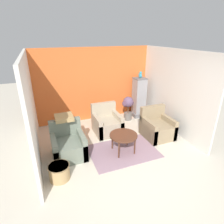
# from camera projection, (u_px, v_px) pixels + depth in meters

# --- Properties ---
(ground_plane) EXTENTS (20.00, 20.00, 0.00)m
(ground_plane) POSITION_uv_depth(u_px,v_px,m) (139.00, 175.00, 4.01)
(ground_plane) COLOR beige
(ground_plane) RESTS_ON ground
(wall_back_accent) EXTENTS (4.00, 0.06, 2.43)m
(wall_back_accent) POSITION_uv_depth(u_px,v_px,m) (94.00, 85.00, 6.32)
(wall_back_accent) COLOR orange
(wall_back_accent) RESTS_ON ground_plane
(wall_left) EXTENTS (0.06, 3.21, 2.43)m
(wall_left) POSITION_uv_depth(u_px,v_px,m) (31.00, 110.00, 4.25)
(wall_left) COLOR silver
(wall_left) RESTS_ON ground_plane
(wall_right) EXTENTS (0.06, 3.21, 2.43)m
(wall_right) POSITION_uv_depth(u_px,v_px,m) (173.00, 91.00, 5.58)
(wall_right) COLOR silver
(wall_right) RESTS_ON ground_plane
(area_rug) EXTENTS (1.70, 1.21, 0.01)m
(area_rug) POSITION_uv_depth(u_px,v_px,m) (123.00, 151.00, 4.83)
(area_rug) COLOR gray
(area_rug) RESTS_ON ground_plane
(coffee_table) EXTENTS (0.70, 0.70, 0.49)m
(coffee_table) POSITION_uv_depth(u_px,v_px,m) (123.00, 136.00, 4.66)
(coffee_table) COLOR #512D1E
(coffee_table) RESTS_ON ground_plane
(armchair_left) EXTENTS (0.77, 0.81, 0.86)m
(armchair_left) POSITION_uv_depth(u_px,v_px,m) (68.00, 145.00, 4.58)
(armchair_left) COLOR slate
(armchair_left) RESTS_ON ground_plane
(armchair_right) EXTENTS (0.77, 0.81, 0.86)m
(armchair_right) POSITION_uv_depth(u_px,v_px,m) (157.00, 128.00, 5.45)
(armchair_right) COLOR #8E7A5B
(armchair_right) RESTS_ON ground_plane
(armchair_middle) EXTENTS (0.77, 0.81, 0.86)m
(armchair_middle) POSITION_uv_depth(u_px,v_px,m) (107.00, 124.00, 5.69)
(armchair_middle) COLOR tan
(armchair_middle) RESTS_ON ground_plane
(birdcage) EXTENTS (0.48, 0.48, 1.40)m
(birdcage) POSITION_uv_depth(u_px,v_px,m) (139.00, 98.00, 6.71)
(birdcage) COLOR slate
(birdcage) RESTS_ON ground_plane
(parrot) EXTENTS (0.11, 0.20, 0.23)m
(parrot) POSITION_uv_depth(u_px,v_px,m) (140.00, 75.00, 6.39)
(parrot) COLOR teal
(parrot) RESTS_ON birdcage
(potted_plant) EXTENTS (0.39, 0.36, 0.83)m
(potted_plant) POSITION_uv_depth(u_px,v_px,m) (128.00, 106.00, 6.44)
(potted_plant) COLOR #66605B
(potted_plant) RESTS_ON ground_plane
(wicker_basket) EXTENTS (0.44, 0.44, 0.34)m
(wicker_basket) POSITION_uv_depth(u_px,v_px,m) (59.00, 172.00, 3.86)
(wicker_basket) COLOR tan
(wicker_basket) RESTS_ON ground_plane
(throw_pillow) EXTENTS (0.43, 0.43, 0.10)m
(throw_pillow) POSITION_uv_depth(u_px,v_px,m) (64.00, 117.00, 4.59)
(throw_pillow) COLOR tan
(throw_pillow) RESTS_ON armchair_left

